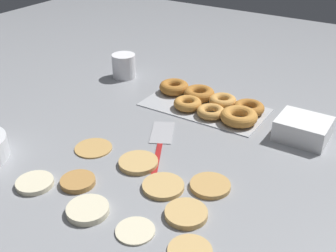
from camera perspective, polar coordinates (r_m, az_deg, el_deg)
name	(u,v)px	position (r m, az deg, el deg)	size (l,w,h in m)	color
ground_plane	(150,155)	(1.08, -2.49, -4.01)	(3.00, 3.00, 0.00)	gray
pancake_0	(163,186)	(0.97, -0.65, -8.16)	(0.10, 0.10, 0.01)	tan
pancake_1	(137,162)	(1.05, -4.21, -4.91)	(0.10, 0.10, 0.01)	tan
pancake_2	(186,214)	(0.89, 2.48, -11.77)	(0.09, 0.09, 0.01)	tan
pancake_3	(35,183)	(1.02, -17.60, -7.37)	(0.09, 0.09, 0.01)	beige
pancake_4	(93,147)	(1.12, -10.08, -2.88)	(0.10, 0.10, 0.01)	tan
pancake_5	(78,182)	(1.00, -12.11, -7.37)	(0.08, 0.08, 0.01)	#B27F42
pancake_6	(135,230)	(0.86, -4.46, -13.85)	(0.08, 0.08, 0.01)	beige
pancake_7	(190,250)	(0.82, 2.99, -16.41)	(0.09, 0.09, 0.01)	tan
pancake_8	(210,186)	(0.97, 5.74, -8.03)	(0.09, 0.09, 0.01)	tan
pancake_9	(88,210)	(0.92, -10.81, -11.10)	(0.09, 0.09, 0.01)	beige
donut_tray	(210,103)	(1.31, 5.66, 3.11)	(0.38, 0.20, 0.04)	#ADAFB5
container_stack	(303,129)	(1.20, 17.81, -0.37)	(0.14, 0.12, 0.06)	white
paper_cup	(124,66)	(1.53, -5.99, 8.11)	(0.08, 0.08, 0.08)	white
spatula	(161,138)	(1.15, -0.94, -1.57)	(0.15, 0.25, 0.01)	maroon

